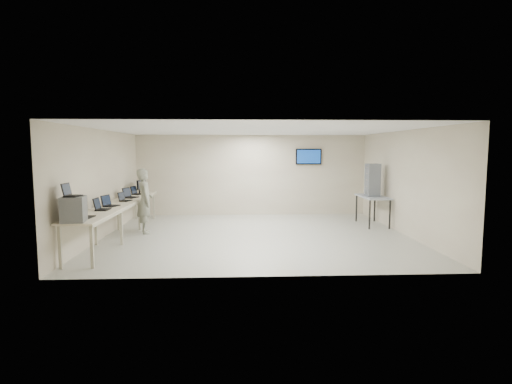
{
  "coord_description": "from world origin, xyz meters",
  "views": [
    {
      "loc": [
        -0.5,
        -10.49,
        2.27
      ],
      "look_at": [
        0.0,
        0.2,
        1.15
      ],
      "focal_mm": 28.0,
      "sensor_mm": 36.0,
      "label": 1
    }
  ],
  "objects_px": {
    "workbench": "(120,206)",
    "soldier": "(145,201)",
    "side_table": "(373,198)",
    "equipment_box": "(74,209)"
  },
  "relations": [
    {
      "from": "equipment_box",
      "to": "workbench",
      "type": "bearing_deg",
      "value": 79.43
    },
    {
      "from": "workbench",
      "to": "soldier",
      "type": "distance_m",
      "value": 0.73
    },
    {
      "from": "workbench",
      "to": "side_table",
      "type": "xyz_separation_m",
      "value": [
        7.19,
        1.34,
        -0.01
      ]
    },
    {
      "from": "side_table",
      "to": "equipment_box",
      "type": "bearing_deg",
      "value": -150.58
    },
    {
      "from": "equipment_box",
      "to": "side_table",
      "type": "distance_m",
      "value": 8.33
    },
    {
      "from": "workbench",
      "to": "side_table",
      "type": "relative_size",
      "value": 4.05
    },
    {
      "from": "soldier",
      "to": "side_table",
      "type": "distance_m",
      "value": 6.7
    },
    {
      "from": "workbench",
      "to": "soldier",
      "type": "bearing_deg",
      "value": 41.72
    },
    {
      "from": "equipment_box",
      "to": "side_table",
      "type": "relative_size",
      "value": 0.33
    },
    {
      "from": "soldier",
      "to": "side_table",
      "type": "relative_size",
      "value": 1.2
    }
  ]
}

